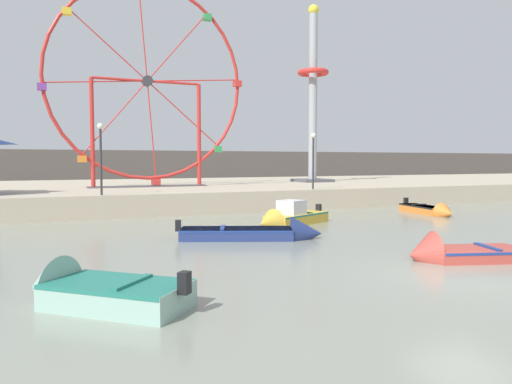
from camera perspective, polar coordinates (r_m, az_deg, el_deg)
name	(u,v)px	position (r m, az deg, el deg)	size (l,w,h in m)	color
ground_plane	(463,278)	(13.99, 23.03, -9.18)	(240.00, 240.00, 0.00)	gray
quay_promenade	(179,192)	(39.05, -8.96, 0.06)	(110.00, 23.18, 1.25)	#B7A88E
distant_town_skyline	(125,167)	(65.50, -15.09, 2.78)	(140.00, 3.00, 4.40)	#564C47
motorboat_navy_blue	(265,233)	(19.07, 1.02, -4.81)	(5.59, 3.39, 1.33)	navy
motorboat_faded_red	(452,254)	(16.20, 21.88, -6.71)	(3.86, 2.51, 1.46)	#B24238
motorboat_mustard_yellow	(288,218)	(23.03, 3.74, -3.04)	(4.69, 3.17, 1.54)	gold
motorboat_seafoam	(90,291)	(11.05, -18.76, -10.91)	(3.69, 3.58, 1.45)	#93BCAD
motorboat_orange_hull	(430,210)	(29.54, 19.68, -2.00)	(1.75, 4.61, 1.07)	orange
ferris_wheel_red_frame	(147,84)	(35.01, -12.57, 12.19)	(13.82, 1.20, 14.02)	red
drop_tower_steel_tower	(313,100)	(42.57, 6.66, 10.67)	(2.80, 2.80, 14.94)	#999EA3
promenade_lamp_near	(101,148)	(26.80, -17.67, 4.93)	(0.32, 0.32, 3.75)	#2D2D33
promenade_lamp_far	(313,152)	(31.14, 6.69, 4.66)	(0.32, 0.32, 3.56)	#2D2D33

